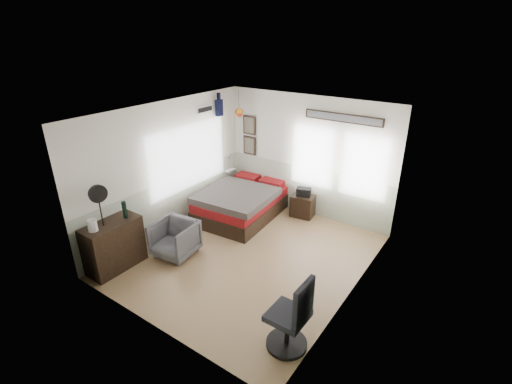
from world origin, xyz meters
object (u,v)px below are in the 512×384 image
armchair (175,239)px  nightstand (303,206)px  bed (241,203)px  task_chair (292,321)px  dresser (114,245)px

armchair → nightstand: size_ratio=1.50×
bed → task_chair: task_chair is taller
bed → dresser: dresser is taller
armchair → dresser: bearing=-129.8°
dresser → armchair: dresser is taller
dresser → task_chair: (3.50, 0.18, 0.01)m
bed → dresser: (-0.66, -2.88, 0.13)m
bed → nightstand: bed is taller
dresser → armchair: bearing=56.7°
dresser → nightstand: dresser is taller
nightstand → task_chair: bearing=-71.6°
armchair → task_chair: task_chair is taller
task_chair → nightstand: bearing=116.2°
task_chair → bed: bearing=136.9°
bed → armchair: armchair is taller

